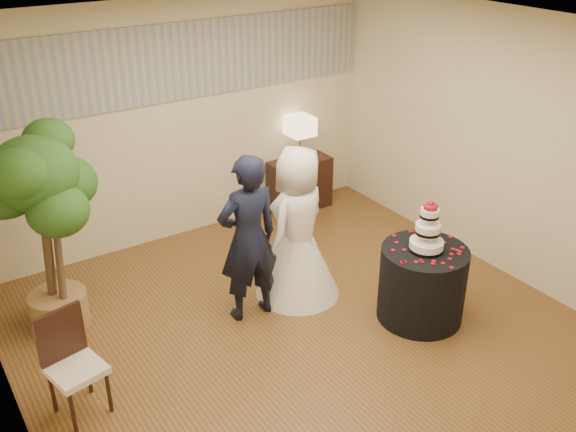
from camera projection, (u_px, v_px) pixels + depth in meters
floor at (302, 332)px, 6.12m from camera, size 5.00×5.00×0.00m
ceiling at (306, 33)px, 4.87m from camera, size 5.00×5.00×0.00m
wall_back at (180, 123)px, 7.36m from camera, size 5.00×0.06×2.80m
wall_front at (555, 356)px, 3.63m from camera, size 5.00×0.06×2.80m
wall_right at (500, 144)px, 6.73m from camera, size 0.06×5.00×2.80m
mural_border at (176, 62)px, 7.04m from camera, size 4.90×0.02×0.85m
groom at (248, 239)px, 6.03m from camera, size 0.63×0.43×1.69m
bride at (298, 224)px, 6.39m from camera, size 1.14×1.14×1.62m
cake_table at (422, 284)px, 6.19m from camera, size 0.98×0.98×0.75m
wedding_cake at (428, 226)px, 5.91m from camera, size 0.32×0.32×0.51m
console at (300, 184)px, 8.42m from camera, size 0.82×0.37×0.68m
table_lamp at (300, 139)px, 8.14m from camera, size 0.31×0.31×0.58m
ficus_tree at (45, 232)px, 5.79m from camera, size 1.33×1.33×2.03m
side_chair at (76, 367)px, 4.99m from camera, size 0.49×0.51×0.89m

